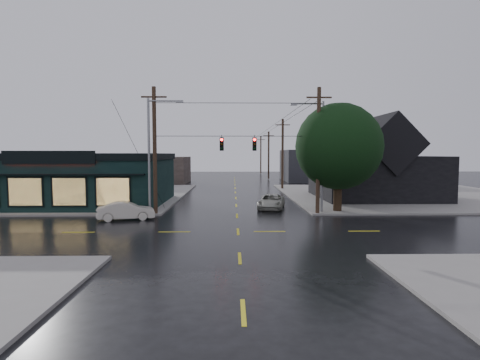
{
  "coord_description": "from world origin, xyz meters",
  "views": [
    {
      "loc": [
        -0.32,
        -23.27,
        4.9
      ],
      "look_at": [
        0.21,
        4.55,
        2.95
      ],
      "focal_mm": 28.0,
      "sensor_mm": 36.0,
      "label": 1
    }
  ],
  "objects_px": {
    "utility_pole_ne": "(317,215)",
    "suv_silver": "(271,202)",
    "corner_tree": "(338,147)",
    "utility_pole_nw": "(156,215)",
    "sedan_cream": "(126,211)"
  },
  "relations": [
    {
      "from": "utility_pole_ne",
      "to": "suv_silver",
      "type": "height_order",
      "value": "utility_pole_ne"
    },
    {
      "from": "utility_pole_ne",
      "to": "suv_silver",
      "type": "relative_size",
      "value": 2.19
    },
    {
      "from": "utility_pole_ne",
      "to": "utility_pole_nw",
      "type": "bearing_deg",
      "value": 180.0
    },
    {
      "from": "corner_tree",
      "to": "suv_silver",
      "type": "xyz_separation_m",
      "value": [
        -5.33,
        2.09,
        -4.85
      ]
    },
    {
      "from": "utility_pole_nw",
      "to": "suv_silver",
      "type": "xyz_separation_m",
      "value": [
        9.6,
        3.24,
        0.64
      ]
    },
    {
      "from": "corner_tree",
      "to": "utility_pole_nw",
      "type": "distance_m",
      "value": 15.96
    },
    {
      "from": "corner_tree",
      "to": "utility_pole_nw",
      "type": "height_order",
      "value": "corner_tree"
    },
    {
      "from": "utility_pole_nw",
      "to": "sedan_cream",
      "type": "height_order",
      "value": "utility_pole_nw"
    },
    {
      "from": "utility_pole_nw",
      "to": "sedan_cream",
      "type": "distance_m",
      "value": 2.84
    },
    {
      "from": "corner_tree",
      "to": "utility_pole_ne",
      "type": "distance_m",
      "value": 5.94
    },
    {
      "from": "utility_pole_ne",
      "to": "suv_silver",
      "type": "distance_m",
      "value": 4.74
    },
    {
      "from": "utility_pole_ne",
      "to": "suv_silver",
      "type": "bearing_deg",
      "value": 136.32
    },
    {
      "from": "corner_tree",
      "to": "suv_silver",
      "type": "bearing_deg",
      "value": 158.59
    },
    {
      "from": "utility_pole_ne",
      "to": "sedan_cream",
      "type": "height_order",
      "value": "utility_pole_ne"
    },
    {
      "from": "utility_pole_nw",
      "to": "utility_pole_ne",
      "type": "height_order",
      "value": "same"
    }
  ]
}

